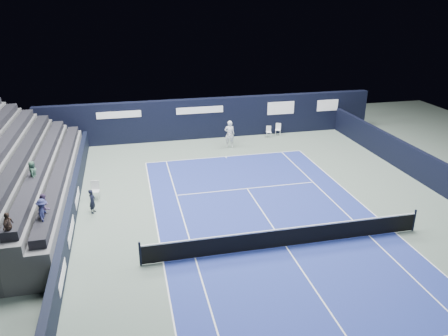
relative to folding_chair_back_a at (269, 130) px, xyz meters
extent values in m
plane|color=#57685B|center=(-4.35, -13.58, -0.58)|extent=(48.00, 48.00, 0.00)
cube|color=navy|center=(-4.35, -15.58, -0.58)|extent=(10.97, 23.77, 0.01)
cube|color=black|center=(6.15, -9.58, 0.32)|extent=(0.30, 22.00, 1.80)
cube|color=silver|center=(-0.02, -0.12, -0.18)|extent=(0.44, 0.43, 0.04)
cube|color=silver|center=(0.01, 0.05, 0.06)|extent=(0.38, 0.09, 0.46)
cylinder|color=silver|center=(0.17, 0.01, -0.38)|extent=(0.02, 0.02, 0.40)
cylinder|color=silver|center=(-0.16, 0.06, -0.38)|extent=(0.02, 0.02, 0.40)
cylinder|color=silver|center=(0.12, -0.30, -0.38)|extent=(0.02, 0.02, 0.40)
cylinder|color=silver|center=(-0.21, -0.25, -0.38)|extent=(0.02, 0.02, 0.40)
cube|color=white|center=(0.01, 0.07, 0.14)|extent=(0.32, 0.12, 0.29)
cube|color=white|center=(0.85, 0.21, -0.15)|extent=(0.54, 0.53, 0.04)
cube|color=white|center=(0.93, 0.38, 0.11)|extent=(0.39, 0.20, 0.49)
cylinder|color=white|center=(1.09, 0.29, -0.36)|extent=(0.02, 0.02, 0.43)
cylinder|color=white|center=(0.76, 0.44, -0.36)|extent=(0.02, 0.02, 0.43)
cylinder|color=white|center=(0.94, -0.02, -0.36)|extent=(0.02, 0.02, 0.43)
cylinder|color=white|center=(0.62, 0.13, -0.36)|extent=(0.02, 0.02, 0.43)
cube|color=silver|center=(-12.85, -8.62, -0.11)|extent=(0.50, 0.48, 0.04)
cube|color=silver|center=(-12.82, -8.42, 0.17)|extent=(0.45, 0.09, 0.54)
cylinder|color=silver|center=(-12.63, -8.47, -0.35)|extent=(0.03, 0.03, 0.47)
cylinder|color=silver|center=(-13.02, -8.42, -0.35)|extent=(0.03, 0.03, 0.47)
cylinder|color=silver|center=(-12.68, -8.83, -0.35)|extent=(0.03, 0.03, 0.47)
cylinder|color=silver|center=(-13.06, -8.78, -0.35)|extent=(0.03, 0.03, 0.47)
imported|color=black|center=(-12.89, -10.24, 0.06)|extent=(0.44, 0.54, 1.29)
cube|color=white|center=(-4.35, -3.69, -0.57)|extent=(10.97, 0.06, 0.00)
cube|color=white|center=(1.13, -15.58, -0.57)|extent=(0.06, 23.77, 0.00)
cube|color=white|center=(-9.84, -15.58, -0.57)|extent=(0.06, 23.77, 0.00)
cube|color=white|center=(-0.24, -15.58, -0.57)|extent=(0.06, 23.77, 0.00)
cube|color=white|center=(-8.47, -15.58, -0.57)|extent=(0.06, 23.77, 0.00)
cube|color=white|center=(-4.35, -9.18, -0.57)|extent=(8.23, 0.06, 0.00)
cube|color=white|center=(-4.35, -15.58, -0.57)|extent=(0.06, 12.80, 0.00)
cube|color=white|center=(-4.35, -3.84, -0.57)|extent=(0.06, 0.30, 0.00)
cylinder|color=black|center=(2.05, -15.58, -0.03)|extent=(0.10, 0.10, 1.10)
cylinder|color=black|center=(-10.75, -15.58, -0.03)|extent=(0.10, 0.10, 1.10)
cube|color=black|center=(-4.35, -15.58, -0.12)|extent=(12.80, 0.03, 0.86)
cube|color=white|center=(-4.35, -15.58, 0.33)|extent=(12.80, 0.05, 0.06)
cube|color=black|center=(-4.35, 0.92, 0.97)|extent=(26.00, 0.60, 3.10)
cube|color=silver|center=(-11.35, 0.60, 1.72)|extent=(3.20, 0.02, 0.50)
cube|color=silver|center=(-5.35, 0.60, 1.72)|extent=(3.60, 0.02, 0.50)
cube|color=silver|center=(1.15, 0.60, 1.52)|extent=(2.20, 0.02, 1.00)
cube|color=silver|center=(5.15, 0.60, 1.52)|extent=(1.80, 0.02, 0.90)
cube|color=black|center=(-13.85, -9.58, 0.02)|extent=(0.30, 22.00, 1.20)
cube|color=silver|center=(-13.68, -16.58, 0.02)|extent=(0.02, 2.00, 0.45)
cube|color=silver|center=(-13.68, -13.08, 0.02)|extent=(0.02, 2.40, 0.45)
cube|color=silver|center=(-13.68, -9.58, 0.02)|extent=(0.02, 2.00, 0.45)
cube|color=#545457|center=(-14.45, -8.58, 0.24)|extent=(0.90, 16.00, 1.65)
cube|color=#545456|center=(-15.35, -8.58, 0.47)|extent=(0.90, 16.00, 2.10)
cube|color=#464648|center=(-16.25, -8.58, 0.69)|extent=(0.90, 16.00, 2.55)
cube|color=#4C4C4F|center=(-17.15, -8.58, 0.92)|extent=(0.90, 16.00, 3.00)
cube|color=black|center=(-14.45, -8.58, 1.27)|extent=(0.63, 15.20, 0.40)
cube|color=black|center=(-15.35, -8.58, 1.72)|extent=(0.63, 15.20, 0.40)
cube|color=black|center=(-16.25, -8.58, 2.17)|extent=(0.63, 15.20, 0.40)
cube|color=black|center=(-17.15, -8.58, 2.62)|extent=(0.63, 15.20, 0.40)
imported|color=#423254|center=(-14.45, -13.86, 1.69)|extent=(0.56, 0.67, 1.23)
imported|color=navy|center=(-14.45, -14.36, 1.68)|extent=(0.46, 0.79, 1.22)
imported|color=#47342B|center=(-15.35, -15.98, 2.07)|extent=(0.43, 0.69, 1.10)
imported|color=#2F4F3E|center=(-15.35, -10.78, 2.09)|extent=(0.37, 0.56, 1.14)
imported|color=white|center=(-3.60, -1.76, 0.43)|extent=(0.81, 0.61, 2.01)
cylinder|color=black|center=(-3.75, -2.06, 0.47)|extent=(0.03, 0.29, 0.13)
torus|color=black|center=(-3.75, -2.31, 0.57)|extent=(0.30, 0.13, 0.29)
camera|label=1|loc=(-10.83, -31.33, 9.94)|focal=35.00mm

